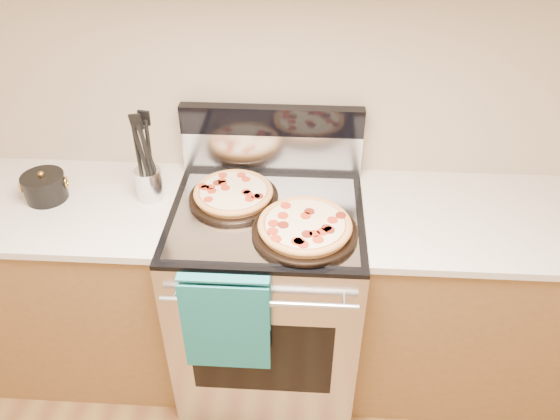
# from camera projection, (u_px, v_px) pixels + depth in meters

# --- Properties ---
(wall_back) EXTENTS (4.00, 0.00, 4.00)m
(wall_back) POSITION_uv_depth(u_px,v_px,m) (272.00, 72.00, 2.16)
(wall_back) COLOR tan
(wall_back) RESTS_ON ground
(range_body) EXTENTS (0.76, 0.68, 0.90)m
(range_body) POSITION_uv_depth(u_px,v_px,m) (268.00, 297.00, 2.42)
(range_body) COLOR #B7B7BC
(range_body) RESTS_ON ground
(oven_window) EXTENTS (0.56, 0.01, 0.40)m
(oven_window) POSITION_uv_depth(u_px,v_px,m) (262.00, 358.00, 2.15)
(oven_window) COLOR black
(oven_window) RESTS_ON range_body
(cooktop) EXTENTS (0.76, 0.68, 0.02)m
(cooktop) POSITION_uv_depth(u_px,v_px,m) (267.00, 214.00, 2.14)
(cooktop) COLOR black
(cooktop) RESTS_ON range_body
(backsplash_lower) EXTENTS (0.76, 0.06, 0.18)m
(backsplash_lower) POSITION_uv_depth(u_px,v_px,m) (272.00, 152.00, 2.33)
(backsplash_lower) COLOR silver
(backsplash_lower) RESTS_ON cooktop
(backsplash_upper) EXTENTS (0.76, 0.06, 0.12)m
(backsplash_upper) POSITION_uv_depth(u_px,v_px,m) (272.00, 120.00, 2.24)
(backsplash_upper) COLOR black
(backsplash_upper) RESTS_ON backsplash_lower
(oven_handle) EXTENTS (0.70, 0.03, 0.03)m
(oven_handle) POSITION_uv_depth(u_px,v_px,m) (259.00, 303.00, 1.91)
(oven_handle) COLOR silver
(oven_handle) RESTS_ON range_body
(dish_towel) EXTENTS (0.32, 0.05, 0.42)m
(dish_towel) POSITION_uv_depth(u_px,v_px,m) (226.00, 321.00, 1.97)
(dish_towel) COLOR #166E6A
(dish_towel) RESTS_ON oven_handle
(foil_sheet) EXTENTS (0.70, 0.55, 0.01)m
(foil_sheet) POSITION_uv_depth(u_px,v_px,m) (266.00, 216.00, 2.11)
(foil_sheet) COLOR gray
(foil_sheet) RESTS_ON cooktop
(cabinet_left) EXTENTS (1.00, 0.62, 0.88)m
(cabinet_left) POSITION_uv_depth(u_px,v_px,m) (77.00, 285.00, 2.49)
(cabinet_left) COLOR brown
(cabinet_left) RESTS_ON ground
(countertop_left) EXTENTS (1.02, 0.64, 0.03)m
(countertop_left) POSITION_uv_depth(u_px,v_px,m) (52.00, 205.00, 2.22)
(countertop_left) COLOR beige
(countertop_left) RESTS_ON cabinet_left
(cabinet_right) EXTENTS (1.00, 0.62, 0.88)m
(cabinet_right) POSITION_uv_depth(u_px,v_px,m) (467.00, 302.00, 2.40)
(cabinet_right) COLOR brown
(cabinet_right) RESTS_ON ground
(countertop_right) EXTENTS (1.02, 0.64, 0.03)m
(countertop_right) POSITION_uv_depth(u_px,v_px,m) (491.00, 220.00, 2.13)
(countertop_right) COLOR beige
(countertop_right) RESTS_ON cabinet_right
(pepperoni_pizza_back) EXTENTS (0.47, 0.47, 0.05)m
(pepperoni_pizza_back) POSITION_uv_depth(u_px,v_px,m) (233.00, 194.00, 2.18)
(pepperoni_pizza_back) COLOR #C47D3C
(pepperoni_pizza_back) RESTS_ON foil_sheet
(pepperoni_pizza_front) EXTENTS (0.42, 0.42, 0.05)m
(pepperoni_pizza_front) POSITION_uv_depth(u_px,v_px,m) (305.00, 227.00, 2.01)
(pepperoni_pizza_front) COLOR #C47D3C
(pepperoni_pizza_front) RESTS_ON foil_sheet
(utensil_crock) EXTENTS (0.11, 0.11, 0.13)m
(utensil_crock) POSITION_uv_depth(u_px,v_px,m) (149.00, 184.00, 2.19)
(utensil_crock) COLOR silver
(utensil_crock) RESTS_ON countertop_left
(saucepan) EXTENTS (0.20, 0.20, 0.10)m
(saucepan) POSITION_uv_depth(u_px,v_px,m) (45.00, 188.00, 2.20)
(saucepan) COLOR black
(saucepan) RESTS_ON countertop_left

